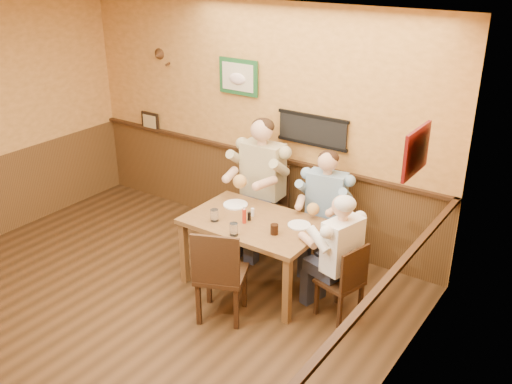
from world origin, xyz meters
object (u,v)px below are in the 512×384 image
salt_shaker (253,212)px  water_glass_left (214,215)px  chair_near_side (221,272)px  chair_right_end (340,280)px  dining_table (255,229)px  diner_blue_polo (326,215)px  chair_back_right (325,229)px  water_glass_mid (234,229)px  cola_tumbler (274,229)px  chair_back_left (263,207)px  hot_sauce_bottle (244,215)px  diner_tan_shirt (263,190)px  pepper_shaker (249,216)px  diner_white_elder (341,264)px

salt_shaker → water_glass_left: bearing=-129.8°
chair_near_side → chair_right_end: bearing=-168.8°
dining_table → diner_blue_polo: diner_blue_polo is taller
chair_back_right → chair_right_end: chair_back_right is taller
water_glass_mid → cola_tumbler: (0.31, 0.24, -0.01)m
chair_back_left → water_glass_mid: (0.42, -1.14, 0.32)m
chair_near_side → diner_blue_polo: bearing=-126.5°
cola_tumbler → hot_sauce_bottle: hot_sauce_bottle is taller
chair_near_side → water_glass_left: chair_near_side is taller
cola_tumbler → hot_sauce_bottle: bearing=175.3°
water_glass_left → diner_tan_shirt: bearing=94.4°
diner_tan_shirt → hot_sauce_bottle: 0.94m
water_glass_mid → cola_tumbler: size_ratio=1.23×
water_glass_mid → cola_tumbler: 0.39m
chair_back_right → pepper_shaker: 1.01m
chair_back_left → pepper_shaker: (0.36, -0.79, 0.30)m
chair_near_side → diner_tan_shirt: 1.51m
water_glass_left → chair_right_end: bearing=9.8°
chair_near_side → salt_shaker: 0.80m
diner_tan_shirt → pepper_shaker: (0.36, -0.79, 0.09)m
chair_back_right → water_glass_left: size_ratio=6.78×
diner_tan_shirt → diner_blue_polo: (0.81, 0.03, -0.10)m
chair_right_end → salt_shaker: 1.15m
chair_near_side → salt_shaker: (-0.14, 0.72, 0.30)m
water_glass_left → chair_back_right: bearing=54.5°
chair_back_right → chair_right_end: size_ratio=1.06×
chair_near_side → pepper_shaker: size_ratio=10.84×
chair_near_side → chair_back_left: bearing=-94.7°
dining_table → chair_back_right: (0.40, 0.80, -0.23)m
dining_table → water_glass_mid: 0.41m
chair_back_right → hot_sauce_bottle: (-0.46, -0.90, 0.41)m
chair_back_right → hot_sauce_bottle: hot_sauce_bottle is taller
dining_table → salt_shaker: size_ratio=15.94×
water_glass_mid → chair_back_right: bearing=71.6°
chair_back_right → dining_table: bearing=-124.9°
chair_right_end → diner_tan_shirt: (-1.41, 0.77, 0.31)m
chair_back_left → salt_shaker: bearing=-66.5°
diner_tan_shirt → chair_right_end: bearing=-31.1°
chair_right_end → salt_shaker: (-1.07, 0.08, 0.39)m
diner_blue_polo → cola_tumbler: 0.95m
water_glass_left → diner_white_elder: bearing=9.8°
diner_tan_shirt → salt_shaker: bearing=-66.5°
dining_table → diner_blue_polo: bearing=63.3°
dining_table → hot_sauce_bottle: 0.21m
diner_tan_shirt → pepper_shaker: 0.87m
dining_table → water_glass_mid: water_glass_mid is taller
diner_white_elder → pepper_shaker: diner_white_elder is taller
diner_white_elder → diner_blue_polo: bearing=-128.4°
cola_tumbler → chair_back_right: bearing=85.3°
chair_near_side → diner_blue_polo: (0.34, 1.45, 0.12)m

